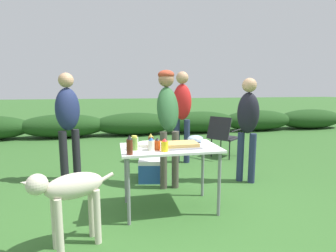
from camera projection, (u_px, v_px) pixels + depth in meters
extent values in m
plane|color=#336028|center=(170.00, 208.00, 3.07)|extent=(60.00, 60.00, 0.00)
ellipsoid|color=#1E4219|center=(64.00, 126.00, 7.36)|extent=(2.40, 0.90, 0.66)
ellipsoid|color=#1E4219|center=(135.00, 124.00, 7.76)|extent=(2.40, 0.90, 0.66)
ellipsoid|color=#1E4219|center=(199.00, 122.00, 8.17)|extent=(2.40, 0.90, 0.66)
ellipsoid|color=#1E4219|center=(257.00, 120.00, 8.58)|extent=(2.40, 0.90, 0.66)
ellipsoid|color=#1E4219|center=(310.00, 119.00, 8.98)|extent=(2.40, 0.90, 0.66)
cube|color=white|center=(170.00, 148.00, 2.96)|extent=(1.10, 0.64, 0.02)
cylinder|color=gray|center=(129.00, 192.00, 2.65)|extent=(0.04, 0.04, 0.71)
cylinder|color=gray|center=(219.00, 184.00, 2.85)|extent=(0.04, 0.04, 0.71)
cylinder|color=gray|center=(126.00, 174.00, 3.18)|extent=(0.04, 0.04, 0.71)
cylinder|color=gray|center=(203.00, 169.00, 3.38)|extent=(0.04, 0.04, 0.71)
cube|color=#9E9EA3|center=(181.00, 146.00, 2.93)|extent=(0.41, 0.29, 0.02)
cube|color=tan|center=(181.00, 144.00, 2.92)|extent=(0.36, 0.25, 0.04)
cylinder|color=white|center=(148.00, 144.00, 3.02)|extent=(0.25, 0.25, 0.03)
ellipsoid|color=#99B2CC|center=(195.00, 139.00, 3.20)|extent=(0.19, 0.19, 0.09)
cylinder|color=white|center=(135.00, 143.00, 2.91)|extent=(0.08, 0.08, 0.11)
cylinder|color=silver|center=(151.00, 145.00, 2.77)|extent=(0.07, 0.07, 0.11)
cone|color=#194793|center=(151.00, 139.00, 2.76)|extent=(0.06, 0.06, 0.03)
cylinder|color=#562314|center=(130.00, 147.00, 2.61)|extent=(0.06, 0.06, 0.15)
cone|color=black|center=(129.00, 137.00, 2.59)|extent=(0.05, 0.05, 0.04)
cylinder|color=yellow|center=(165.00, 146.00, 2.74)|extent=(0.08, 0.08, 0.11)
cone|color=red|center=(165.00, 140.00, 2.73)|extent=(0.06, 0.06, 0.03)
cylinder|color=#CC4214|center=(157.00, 145.00, 2.80)|extent=(0.06, 0.06, 0.11)
cone|color=black|center=(157.00, 139.00, 2.79)|extent=(0.05, 0.05, 0.03)
cylinder|color=brown|center=(151.00, 143.00, 2.83)|extent=(0.06, 0.06, 0.14)
cone|color=gold|center=(151.00, 135.00, 2.82)|extent=(0.05, 0.05, 0.04)
cylinder|color=olive|center=(135.00, 144.00, 2.79)|extent=(0.07, 0.07, 0.13)
cylinder|color=#D1CC47|center=(134.00, 137.00, 2.78)|extent=(0.06, 0.06, 0.02)
cylinder|color=#4C473D|center=(164.00, 160.00, 3.62)|extent=(0.10, 0.10, 0.80)
cylinder|color=#4C473D|center=(175.00, 160.00, 3.65)|extent=(0.10, 0.10, 0.80)
ellipsoid|color=#28562D|center=(168.00, 109.00, 3.65)|extent=(0.31, 0.45, 0.68)
sphere|color=#936B4C|center=(166.00, 79.00, 3.71)|extent=(0.22, 0.22, 0.22)
ellipsoid|color=#993823|center=(166.00, 75.00, 3.70)|extent=(0.23, 0.23, 0.13)
cylinder|color=black|center=(64.00, 157.00, 3.86)|extent=(0.11, 0.11, 0.77)
cylinder|color=black|center=(76.00, 155.00, 4.00)|extent=(0.11, 0.11, 0.77)
ellipsoid|color=navy|center=(68.00, 109.00, 3.82)|extent=(0.44, 0.41, 0.63)
sphere|color=tan|center=(66.00, 80.00, 3.76)|extent=(0.21, 0.21, 0.21)
cylinder|color=#232D4C|center=(177.00, 141.00, 4.92)|extent=(0.11, 0.11, 0.81)
cylinder|color=#232D4C|center=(187.00, 141.00, 4.88)|extent=(0.11, 0.11, 0.81)
ellipsoid|color=red|center=(182.00, 102.00, 4.79)|extent=(0.41, 0.36, 0.65)
sphere|color=tan|center=(182.00, 78.00, 4.73)|extent=(0.22, 0.22, 0.22)
cylinder|color=#232D4C|center=(240.00, 157.00, 3.93)|extent=(0.10, 0.10, 0.74)
cylinder|color=#232D4C|center=(252.00, 158.00, 3.85)|extent=(0.10, 0.10, 0.74)
ellipsoid|color=black|center=(248.00, 113.00, 3.79)|extent=(0.38, 0.37, 0.60)
sphere|color=tan|center=(249.00, 85.00, 3.73)|extent=(0.20, 0.20, 0.20)
cylinder|color=beige|center=(97.00, 217.00, 2.35)|extent=(0.06, 0.06, 0.51)
cylinder|color=beige|center=(92.00, 211.00, 2.47)|extent=(0.06, 0.06, 0.51)
cylinder|color=beige|center=(59.00, 228.00, 2.16)|extent=(0.06, 0.06, 0.51)
cylinder|color=beige|center=(55.00, 221.00, 2.28)|extent=(0.06, 0.06, 0.51)
ellipsoid|color=beige|center=(75.00, 186.00, 2.27)|extent=(0.55, 0.40, 0.22)
sphere|color=beige|center=(37.00, 184.00, 2.09)|extent=(0.17, 0.17, 0.17)
cone|color=beige|center=(27.00, 184.00, 2.05)|extent=(0.15, 0.13, 0.12)
cylinder|color=beige|center=(106.00, 178.00, 2.43)|extent=(0.16, 0.10, 0.09)
cube|color=#232328|center=(225.00, 138.00, 5.32)|extent=(0.65, 0.65, 0.03)
cube|color=#232328|center=(219.00, 128.00, 5.08)|extent=(0.41, 0.46, 0.44)
cylinder|color=black|center=(211.00, 147.00, 5.33)|extent=(0.02, 0.02, 0.38)
cylinder|color=black|center=(229.00, 150.00, 5.07)|extent=(0.02, 0.02, 0.38)
cylinder|color=black|center=(221.00, 144.00, 5.63)|extent=(0.02, 0.02, 0.38)
cylinder|color=black|center=(238.00, 147.00, 5.38)|extent=(0.02, 0.02, 0.38)
cylinder|color=black|center=(215.00, 128.00, 5.44)|extent=(0.34, 0.28, 0.02)
cylinder|color=black|center=(236.00, 130.00, 5.15)|extent=(0.34, 0.28, 0.02)
cube|color=#234C93|center=(150.00, 170.00, 4.04)|extent=(0.40, 0.53, 0.28)
cube|color=silver|center=(150.00, 159.00, 4.01)|extent=(0.40, 0.53, 0.06)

